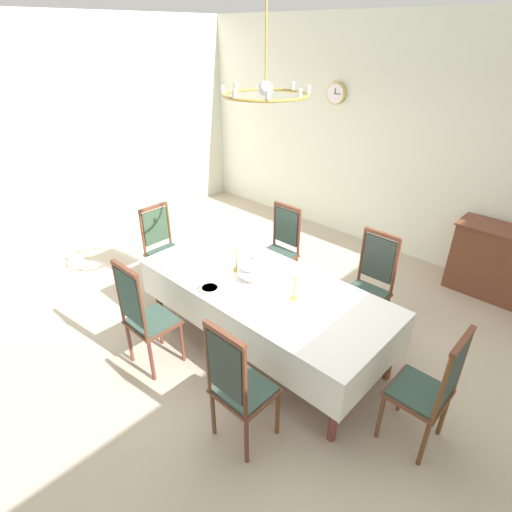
% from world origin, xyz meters
% --- Properties ---
extents(ground, '(7.65, 5.64, 0.04)m').
position_xyz_m(ground, '(0.00, 0.00, -0.02)').
color(ground, '#BBAA94').
extents(back_wall, '(7.65, 0.08, 3.21)m').
position_xyz_m(back_wall, '(0.00, 2.86, 1.60)').
color(back_wall, silver).
rests_on(back_wall, ground).
extents(left_wall, '(0.08, 5.64, 3.21)m').
position_xyz_m(left_wall, '(-3.87, 0.00, 1.60)').
color(left_wall, silver).
rests_on(left_wall, ground).
extents(dining_table, '(2.59, 1.14, 0.77)m').
position_xyz_m(dining_table, '(0.00, -0.15, 0.70)').
color(dining_table, brown).
rests_on(dining_table, ground).
extents(tablecloth, '(2.61, 1.16, 0.40)m').
position_xyz_m(tablecloth, '(0.00, -0.15, 0.67)').
color(tablecloth, white).
rests_on(tablecloth, dining_table).
extents(chair_south_a, '(0.44, 0.42, 1.19)m').
position_xyz_m(chair_south_a, '(-0.62, -1.13, 0.60)').
color(chair_south_a, brown).
rests_on(chair_south_a, ground).
extents(chair_north_a, '(0.44, 0.42, 1.11)m').
position_xyz_m(chair_north_a, '(-0.62, 0.82, 0.58)').
color(chair_north_a, brown).
rests_on(chair_north_a, ground).
extents(chair_south_b, '(0.44, 0.42, 1.19)m').
position_xyz_m(chair_south_b, '(0.64, -1.13, 0.60)').
color(chair_south_b, brown).
rests_on(chair_south_b, ground).
extents(chair_north_b, '(0.44, 0.42, 1.16)m').
position_xyz_m(chair_north_b, '(0.64, 0.82, 0.59)').
color(chair_north_b, brown).
rests_on(chair_north_b, ground).
extents(chair_head_west, '(0.42, 0.44, 1.09)m').
position_xyz_m(chair_head_west, '(-1.70, -0.15, 0.57)').
color(chair_head_west, brown).
rests_on(chair_head_west, ground).
extents(chair_head_east, '(0.42, 0.44, 1.14)m').
position_xyz_m(chair_head_east, '(1.70, -0.15, 0.59)').
color(chair_head_east, brown).
rests_on(chair_head_east, ground).
extents(soup_tureen, '(0.32, 0.32, 0.25)m').
position_xyz_m(soup_tureen, '(-0.14, -0.15, 0.89)').
color(soup_tureen, white).
rests_on(soup_tureen, tablecloth).
extents(candlestick_west, '(0.07, 0.07, 0.37)m').
position_xyz_m(candlestick_west, '(-0.38, -0.15, 0.92)').
color(candlestick_west, gold).
rests_on(candlestick_west, tablecloth).
extents(candlestick_east, '(0.07, 0.07, 0.35)m').
position_xyz_m(candlestick_east, '(0.38, -0.15, 0.91)').
color(candlestick_east, gold).
rests_on(candlestick_east, tablecloth).
extents(bowl_near_left, '(0.15, 0.15, 0.03)m').
position_xyz_m(bowl_near_left, '(-0.94, -0.60, 0.79)').
color(bowl_near_left, white).
rests_on(bowl_near_left, tablecloth).
extents(bowl_near_right, '(0.19, 0.19, 0.04)m').
position_xyz_m(bowl_near_right, '(-0.30, -0.59, 0.79)').
color(bowl_near_right, white).
rests_on(bowl_near_right, tablecloth).
extents(spoon_primary, '(0.03, 0.18, 0.01)m').
position_xyz_m(spoon_primary, '(-1.04, -0.57, 0.78)').
color(spoon_primary, gold).
rests_on(spoon_primary, tablecloth).
extents(spoon_secondary, '(0.03, 0.18, 0.01)m').
position_xyz_m(spoon_secondary, '(-0.42, -0.57, 0.78)').
color(spoon_secondary, gold).
rests_on(spoon_secondary, tablecloth).
extents(mounted_clock, '(0.31, 0.06, 0.31)m').
position_xyz_m(mounted_clock, '(-1.26, 2.79, 2.15)').
color(mounted_clock, '#D1B251').
extents(chandelier, '(0.70, 0.70, 0.66)m').
position_xyz_m(chandelier, '(-0.00, -0.15, 2.53)').
color(chandelier, gold).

